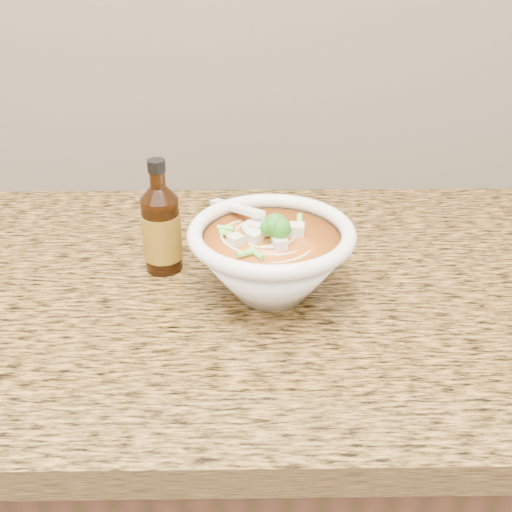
{
  "coord_description": "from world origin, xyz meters",
  "views": [
    {
      "loc": [
        0.17,
        0.91,
        1.37
      ],
      "look_at": [
        0.18,
        1.64,
        0.96
      ],
      "focal_mm": 45.0,
      "sensor_mm": 36.0,
      "label": 1
    }
  ],
  "objects": [
    {
      "name": "counter_slab",
      "position": [
        0.0,
        1.68,
        0.88
      ],
      "size": [
        4.0,
        0.68,
        0.04
      ],
      "primitive_type": "cube",
      "color": "olive",
      "rests_on": "cabinet"
    },
    {
      "name": "cabinet",
      "position": [
        0.0,
        1.68,
        0.43
      ],
      "size": [
        4.0,
        0.65,
        0.86
      ],
      "primitive_type": "cube",
      "color": "#321F0F",
      "rests_on": "ground"
    },
    {
      "name": "hot_sauce_bottle",
      "position": [
        0.05,
        1.71,
        0.96
      ],
      "size": [
        0.06,
        0.06,
        0.16
      ],
      "rotation": [
        0.0,
        0.0,
        -0.03
      ],
      "color": "#361807",
      "rests_on": "counter_slab"
    },
    {
      "name": "soup_bowl",
      "position": [
        0.2,
        1.64,
        0.95
      ],
      "size": [
        0.22,
        0.23,
        0.12
      ],
      "rotation": [
        0.0,
        0.0,
        -0.17
      ],
      "color": "white",
      "rests_on": "counter_slab"
    }
  ]
}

